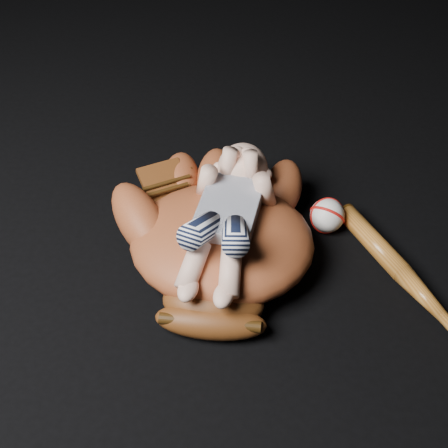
% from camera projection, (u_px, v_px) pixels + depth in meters
% --- Properties ---
extents(baseball_glove, '(0.47, 0.53, 0.15)m').
position_uv_depth(baseball_glove, '(222.00, 234.00, 1.16)').
color(baseball_glove, brown).
rests_on(baseball_glove, ground).
extents(newborn_baby, '(0.25, 0.40, 0.15)m').
position_uv_depth(newborn_baby, '(225.00, 216.00, 1.11)').
color(newborn_baby, '#E1AB91').
rests_on(newborn_baby, baseball_glove).
extents(baseball_bat, '(0.22, 0.40, 0.04)m').
position_uv_depth(baseball_bat, '(410.00, 282.00, 1.14)').
color(baseball_bat, '#A45E1F').
rests_on(baseball_bat, ground).
extents(baseball, '(0.08, 0.08, 0.07)m').
position_uv_depth(baseball, '(327.00, 215.00, 1.26)').
color(baseball, white).
rests_on(baseball, ground).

